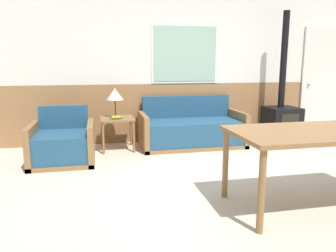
{
  "coord_description": "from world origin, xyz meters",
  "views": [
    {
      "loc": [
        -1.62,
        -3.2,
        1.41
      ],
      "look_at": [
        -0.7,
        1.11,
        0.56
      ],
      "focal_mm": 35.0,
      "sensor_mm": 36.0,
      "label": 1
    }
  ],
  "objects": [
    {
      "name": "ground_plane",
      "position": [
        0.0,
        0.0,
        0.0
      ],
      "size": [
        16.0,
        16.0,
        0.0
      ],
      "primitive_type": "plane",
      "color": "beige"
    },
    {
      "name": "wall_back",
      "position": [
        -0.0,
        2.63,
        1.36
      ],
      "size": [
        7.2,
        0.09,
        2.7
      ],
      "color": "#996B42",
      "rests_on": "ground_plane"
    },
    {
      "name": "couch",
      "position": [
        -0.07,
        2.12,
        0.26
      ],
      "size": [
        1.75,
        0.86,
        0.83
      ],
      "color": "olive",
      "rests_on": "ground_plane"
    },
    {
      "name": "armchair",
      "position": [
        -2.15,
        1.59,
        0.25
      ],
      "size": [
        0.88,
        0.87,
        0.78
      ],
      "rotation": [
        0.0,
        0.0,
        0.23
      ],
      "color": "olive",
      "rests_on": "ground_plane"
    },
    {
      "name": "side_table",
      "position": [
        -1.33,
        2.13,
        0.45
      ],
      "size": [
        0.54,
        0.54,
        0.54
      ],
      "color": "olive",
      "rests_on": "ground_plane"
    },
    {
      "name": "table_lamp",
      "position": [
        -1.36,
        2.22,
        0.9
      ],
      "size": [
        0.28,
        0.28,
        0.47
      ],
      "color": "#4C3823",
      "rests_on": "side_table"
    },
    {
      "name": "book_stack",
      "position": [
        -1.36,
        2.03,
        0.55
      ],
      "size": [
        0.21,
        0.16,
        0.04
      ],
      "color": "#2D7F3D",
      "rests_on": "side_table"
    },
    {
      "name": "dining_table",
      "position": [
        0.49,
        -0.48,
        0.7
      ],
      "size": [
        1.79,
        0.9,
        0.77
      ],
      "color": "olive",
      "rests_on": "ground_plane"
    },
    {
      "name": "wood_stove",
      "position": [
        1.63,
        2.12,
        0.49
      ],
      "size": [
        0.56,
        0.56,
        2.31
      ],
      "color": "black",
      "rests_on": "ground_plane"
    },
    {
      "name": "entry_door",
      "position": [
        2.77,
        2.57,
        1.05
      ],
      "size": [
        0.94,
        0.09,
        2.1
      ],
      "color": "silver",
      "rests_on": "ground_plane"
    }
  ]
}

